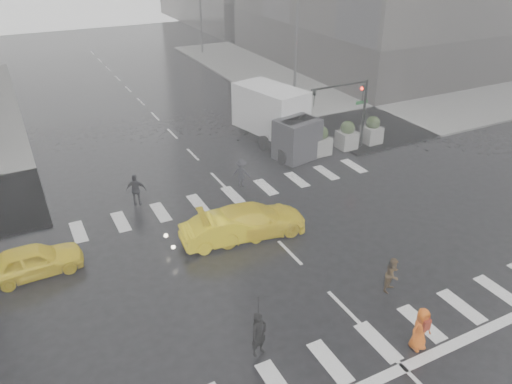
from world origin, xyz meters
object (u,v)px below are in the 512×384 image
pedestrian_orange (421,329)px  taxi_front (33,261)px  traffic_signal_pole (352,102)px  taxi_mid (227,228)px  box_truck (277,117)px  pedestrian_brown (393,274)px

pedestrian_orange → taxi_front: size_ratio=0.42×
traffic_signal_pole → taxi_front: traffic_signal_pole is taller
taxi_front → pedestrian_orange: bearing=-134.3°
pedestrian_orange → taxi_mid: bearing=109.0°
pedestrian_orange → box_truck: box_truck is taller
traffic_signal_pole → box_truck: size_ratio=0.66×
traffic_signal_pole → taxi_mid: bearing=-152.0°
pedestrian_brown → pedestrian_orange: 3.06m
taxi_front → box_truck: 17.29m
traffic_signal_pole → taxi_mid: (-11.10, -5.91, -2.53)m
pedestrian_brown → taxi_front: (-12.39, 7.47, -0.08)m
taxi_mid → box_truck: box_truck is taller
box_truck → taxi_mid: bearing=-143.3°
box_truck → taxi_front: bearing=-167.3°
traffic_signal_pole → pedestrian_orange: traffic_signal_pole is taller
pedestrian_brown → taxi_mid: size_ratio=0.36×
traffic_signal_pole → taxi_mid: traffic_signal_pole is taller
pedestrian_brown → traffic_signal_pole: bearing=37.4°
pedestrian_orange → taxi_front: (-11.17, 10.28, -0.16)m
pedestrian_brown → box_truck: (3.17, 14.91, 1.20)m
pedestrian_orange → traffic_signal_pole: bearing=61.3°
pedestrian_orange → taxi_mid: size_ratio=0.39×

